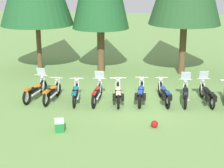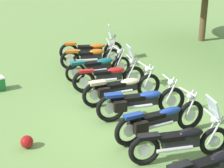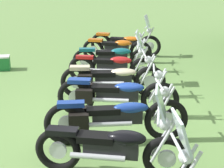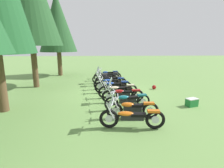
% 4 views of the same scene
% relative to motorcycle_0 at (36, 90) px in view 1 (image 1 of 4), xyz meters
% --- Properties ---
extents(ground_plane, '(80.00, 80.00, 0.00)m').
position_rel_motorcycle_0_xyz_m(ground_plane, '(5.03, 0.32, -0.46)').
color(ground_plane, '#6B934C').
extents(motorcycle_0, '(0.70, 2.40, 1.37)m').
position_rel_motorcycle_0_xyz_m(motorcycle_0, '(0.00, 0.00, 0.00)').
color(motorcycle_0, black).
rests_on(motorcycle_0, ground_plane).
extents(motorcycle_1, '(0.68, 2.20, 1.00)m').
position_rel_motorcycle_0_xyz_m(motorcycle_1, '(0.89, -0.18, -0.01)').
color(motorcycle_1, black).
rests_on(motorcycle_1, ground_plane).
extents(motorcycle_2, '(0.71, 2.25, 0.99)m').
position_rel_motorcycle_0_xyz_m(motorcycle_2, '(2.01, -0.12, -0.01)').
color(motorcycle_2, black).
rests_on(motorcycle_2, ground_plane).
extents(motorcycle_3, '(0.62, 2.26, 1.36)m').
position_rel_motorcycle_0_xyz_m(motorcycle_3, '(3.01, 0.02, -0.00)').
color(motorcycle_3, black).
rests_on(motorcycle_3, ground_plane).
extents(motorcycle_4, '(0.89, 2.37, 1.02)m').
position_rel_motorcycle_0_xyz_m(motorcycle_4, '(3.98, 0.10, -0.00)').
color(motorcycle_4, black).
rests_on(motorcycle_4, ground_plane).
extents(motorcycle_5, '(0.63, 2.40, 1.03)m').
position_rel_motorcycle_0_xyz_m(motorcycle_5, '(5.02, 0.34, 0.01)').
color(motorcycle_5, black).
rests_on(motorcycle_5, ground_plane).
extents(motorcycle_6, '(0.86, 2.37, 1.03)m').
position_rel_motorcycle_0_xyz_m(motorcycle_6, '(6.09, 0.47, -0.00)').
color(motorcycle_6, black).
rests_on(motorcycle_6, ground_plane).
extents(motorcycle_7, '(0.62, 2.21, 1.35)m').
position_rel_motorcycle_0_xyz_m(motorcycle_7, '(7.06, 0.60, -0.00)').
color(motorcycle_7, black).
rests_on(motorcycle_7, ground_plane).
extents(motorcycle_8, '(0.85, 2.29, 1.36)m').
position_rel_motorcycle_0_xyz_m(motorcycle_8, '(8.05, 0.73, 0.01)').
color(motorcycle_8, black).
rests_on(motorcycle_8, ground_plane).
extents(picnic_cooler, '(0.52, 0.65, 0.41)m').
position_rel_motorcycle_0_xyz_m(picnic_cooler, '(2.25, -3.41, -0.25)').
color(picnic_cooler, '#1E7233').
rests_on(picnic_cooler, ground_plane).
extents(dropped_helmet, '(0.29, 0.29, 0.29)m').
position_rel_motorcycle_0_xyz_m(dropped_helmet, '(5.83, -2.52, -0.31)').
color(dropped_helmet, maroon).
rests_on(dropped_helmet, ground_plane).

